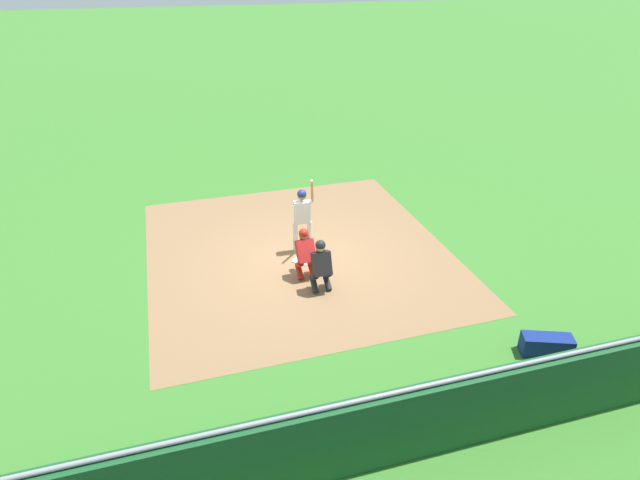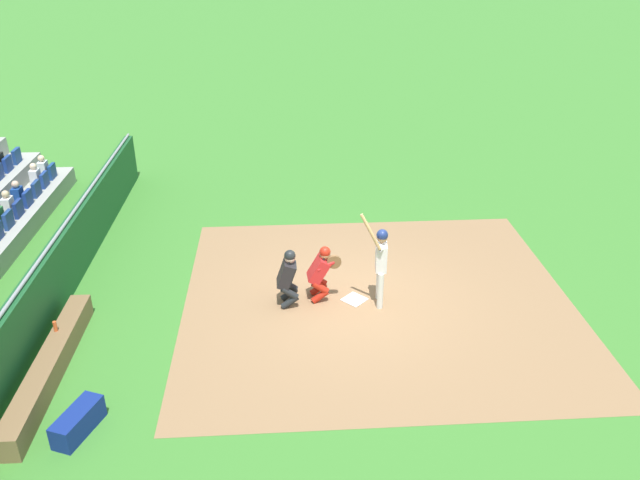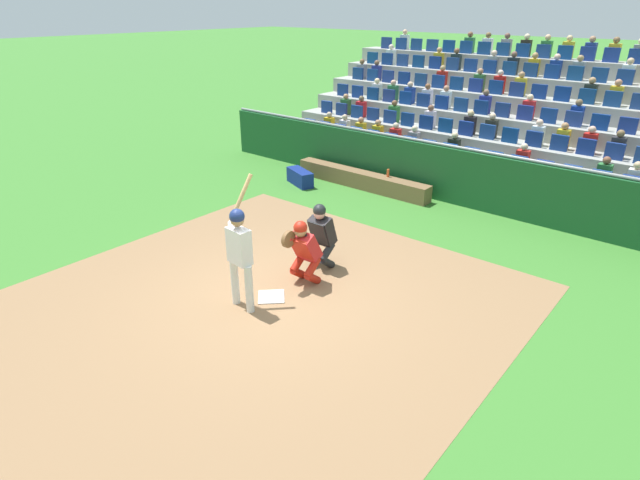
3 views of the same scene
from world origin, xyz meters
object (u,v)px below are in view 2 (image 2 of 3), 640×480
batter_at_plate (381,259)px  equipment_duffel_bag (78,422)px  home_plate_marker (354,299)px  home_plate_umpire (288,275)px  catcher_crouching (321,270)px  water_bottle_on_bench (55,326)px  dugout_bench (50,366)px

batter_at_plate → equipment_duffel_bag: bearing=-56.3°
batter_at_plate → home_plate_marker: bearing=-106.3°
home_plate_umpire → catcher_crouching: bearing=104.8°
batter_at_plate → water_bottle_on_bench: 6.45m
catcher_crouching → home_plate_umpire: size_ratio=0.97×
batter_at_plate → dugout_bench: size_ratio=0.53×
catcher_crouching → dugout_bench: size_ratio=0.31×
equipment_duffel_bag → batter_at_plate: bearing=144.7°
catcher_crouching → equipment_duffel_bag: (3.79, -4.08, -0.50)m
water_bottle_on_bench → dugout_bench: bearing=7.0°
batter_at_plate → water_bottle_on_bench: bearing=-78.2°
home_plate_marker → dugout_bench: dugout_bench is taller
home_plate_marker → batter_at_plate: bearing=73.7°
batter_at_plate → home_plate_umpire: size_ratio=1.66×
dugout_bench → home_plate_umpire: bearing=116.9°
dugout_bench → batter_at_plate: bearing=108.8°
dugout_bench → water_bottle_on_bench: bearing=-173.0°
home_plate_marker → catcher_crouching: bearing=-98.5°
home_plate_umpire → dugout_bench: bearing=-63.1°
dugout_bench → water_bottle_on_bench: water_bottle_on_bench is taller
home_plate_marker → home_plate_umpire: size_ratio=0.34×
dugout_bench → water_bottle_on_bench: size_ratio=20.13×
water_bottle_on_bench → home_plate_umpire: bearing=107.6°
home_plate_marker → equipment_duffel_bag: size_ratio=0.46×
batter_at_plate → catcher_crouching: bearing=-101.8°
home_plate_marker → dugout_bench: (2.25, -5.69, 0.20)m
catcher_crouching → dugout_bench: catcher_crouching is taller
catcher_crouching → water_bottle_on_bench: 5.31m
dugout_bench → water_bottle_on_bench: 0.85m
water_bottle_on_bench → home_plate_marker: bearing=104.2°
dugout_bench → catcher_crouching: bearing=115.3°
dugout_bench → home_plate_marker: bearing=111.6°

